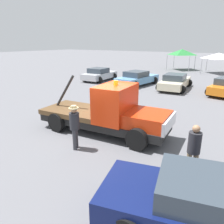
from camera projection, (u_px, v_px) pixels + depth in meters
The scene contains 11 objects.
ground_plane at pixel (103, 132), 10.16m from camera, with size 160.00×160.00×0.00m, color slate.
tow_truck at pixel (110, 113), 9.70m from camera, with size 6.19×2.59×2.51m.
foreground_car at pixel (222, 210), 4.54m from camera, with size 5.64×3.11×1.34m.
person_near_truck at pixel (194, 148), 6.49m from camera, with size 0.38×0.38×1.71m.
person_at_hood at pixel (75, 124), 8.26m from camera, with size 0.39×0.39×1.75m.
parked_car_silver at pixel (99, 74), 23.29m from camera, with size 2.65×4.35×1.34m.
parked_car_skyblue at pixel (137, 78), 20.83m from camera, with size 2.89×5.04×1.34m.
parked_car_cream at pixel (175, 82), 19.06m from camera, with size 2.76×5.01×1.34m.
canopy_tent_green at pixel (182, 52), 31.69m from camera, with size 3.28×3.28×2.95m.
canopy_tent_white at pixel (219, 56), 28.11m from camera, with size 3.40×3.40×2.61m.
traffic_cone at pixel (115, 103), 13.83m from camera, with size 0.40×0.40×0.55m.
Camera 1 is at (5.52, -7.60, 4.00)m, focal length 35.00 mm.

